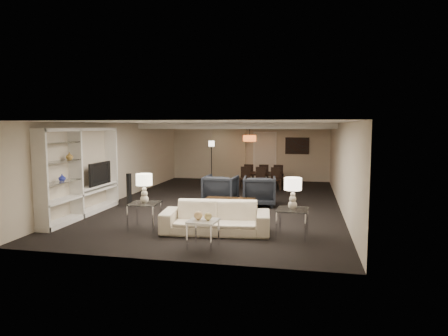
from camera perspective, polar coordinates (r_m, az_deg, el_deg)
floor at (r=12.56m, az=0.00°, el=-5.00°), size 11.00×11.00×0.00m
ceiling at (r=12.33m, az=0.00°, el=6.48°), size 7.00×11.00×0.02m
wall_back at (r=17.79m, az=3.62°, el=2.29°), size 7.00×0.02×2.50m
wall_front at (r=7.13m, az=-9.06°, el=-3.33°), size 7.00×0.02×2.50m
wall_left at (r=13.54m, az=-14.66°, el=0.95°), size 0.02×11.00×2.50m
wall_right at (r=12.17m, az=16.36°, el=0.35°), size 0.02×11.00×2.50m
ceiling_soffit at (r=15.78m, az=2.61°, el=6.01°), size 7.00×4.00×0.20m
curtains at (r=17.86m, az=0.72°, el=2.16°), size 1.50×0.12×2.40m
door at (r=17.69m, az=5.85°, el=1.60°), size 0.90×0.05×2.10m
painting at (r=17.56m, az=10.41°, el=3.14°), size 0.95×0.04×0.65m
media_unit at (r=11.19m, az=-19.70°, el=-0.62°), size 0.38×3.40×2.35m
pendant_light at (r=15.74m, az=3.68°, el=4.25°), size 0.52×0.52×0.24m
sofa at (r=9.03m, az=-1.20°, el=-7.08°), size 2.49×1.18×0.70m
coffee_table at (r=10.59m, az=0.75°, el=-5.77°), size 1.33×0.78×0.47m
armchair_left at (r=12.31m, az=-0.48°, el=-3.11°), size 1.01×1.04×0.90m
armchair_right at (r=12.11m, az=5.09°, el=-3.28°), size 1.05×1.08×0.90m
side_table_left at (r=9.56m, az=-11.25°, el=-6.73°), size 0.69×0.69×0.62m
side_table_right at (r=8.83m, az=9.72°, el=-7.77°), size 0.71×0.71×0.62m
table_lamp_left at (r=9.44m, az=-11.33°, el=-2.88°), size 0.38×0.38×0.68m
table_lamp_right at (r=8.70m, az=9.79°, el=-3.61°), size 0.41×0.41×0.68m
marble_table at (r=8.02m, az=-2.98°, el=-9.35°), size 0.59×0.59×0.55m
gold_gourd_a at (r=7.95m, az=-3.70°, el=-6.78°), size 0.18×0.18×0.18m
gold_gourd_b at (r=7.91m, az=-2.29°, el=-6.93°), size 0.15×0.15×0.15m
television at (r=11.79m, az=-17.77°, el=-0.75°), size 1.11×0.15×0.64m
vase_blue at (r=10.47m, az=-22.13°, el=-1.29°), size 0.17×0.17×0.18m
vase_amber at (r=10.71m, az=-21.22°, el=1.61°), size 0.18×0.18×0.18m
floor_speaker at (r=12.32m, az=-13.41°, el=-3.05°), size 0.13×0.13×0.99m
dining_table at (r=15.74m, az=5.44°, el=-1.73°), size 1.72×1.08×0.57m
chair_nl at (r=15.16m, az=2.92°, el=-1.47°), size 0.45×0.45×0.85m
chair_nm at (r=15.08m, az=5.17°, el=-1.53°), size 0.41×0.41×0.85m
chair_nr at (r=15.02m, az=7.45°, el=-1.59°), size 0.44×0.44×0.85m
chair_fl at (r=16.43m, az=3.62°, el=-0.90°), size 0.40×0.40×0.85m
chair_fm at (r=16.36m, az=5.70°, el=-0.95°), size 0.43×0.43×0.85m
chair_fr at (r=16.31m, az=7.79°, el=-0.99°), size 0.40×0.40×0.85m
floor_lamp at (r=17.22m, az=-1.79°, el=0.96°), size 0.26×0.26×1.77m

